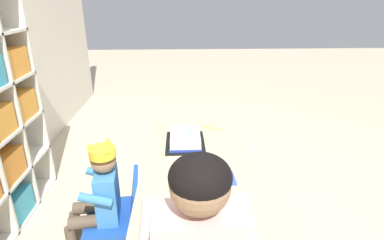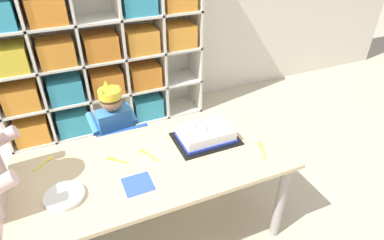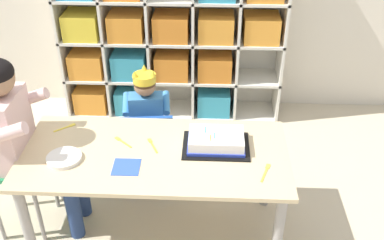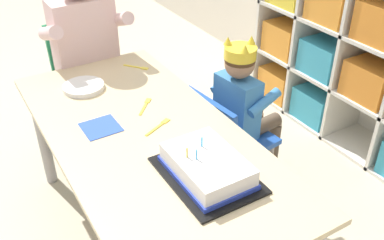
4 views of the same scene
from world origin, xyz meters
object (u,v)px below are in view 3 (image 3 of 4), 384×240
at_px(classroom_chair_blue, 148,138).
at_px(fork_near_child_seat, 152,145).
at_px(paper_plate_stack, 64,158).
at_px(fork_scattered_mid_table, 122,141).
at_px(birthday_cake_on_tray, 216,141).
at_px(adult_helper_seated, 21,130).
at_px(child_with_crown, 147,110).
at_px(classroom_chair_adult_side, 8,161).
at_px(fork_near_cake_tray, 66,127).
at_px(fork_beside_plate_stack, 266,172).
at_px(activity_table, 155,165).

xyz_separation_m(classroom_chair_blue, fork_near_child_seat, (0.09, -0.38, 0.23)).
height_order(paper_plate_stack, fork_scattered_mid_table, paper_plate_stack).
distance_m(birthday_cake_on_tray, fork_scattered_mid_table, 0.51).
bearing_deg(paper_plate_stack, adult_helper_seated, 153.85).
distance_m(child_with_crown, fork_near_child_seat, 0.50).
bearing_deg(classroom_chair_adult_side, adult_helper_seated, -90.00).
relative_size(classroom_chair_adult_side, adult_helper_seated, 0.68).
distance_m(fork_near_child_seat, fork_near_cake_tray, 0.53).
distance_m(child_with_crown, birthday_cake_on_tray, 0.66).
bearing_deg(fork_beside_plate_stack, fork_scattered_mid_table, -87.05).
height_order(classroom_chair_blue, adult_helper_seated, adult_helper_seated).
bearing_deg(activity_table, child_with_crown, 102.00).
relative_size(fork_beside_plate_stack, fork_scattered_mid_table, 1.30).
xyz_separation_m(activity_table, paper_plate_stack, (-0.45, -0.08, 0.09)).
distance_m(activity_table, fork_scattered_mid_table, 0.22).
relative_size(classroom_chair_blue, paper_plate_stack, 3.20).
bearing_deg(classroom_chair_blue, activity_table, 96.97).
relative_size(classroom_chair_blue, classroom_chair_adult_side, 0.79).
relative_size(classroom_chair_blue, birthday_cake_on_tray, 1.62).
bearing_deg(child_with_crown, classroom_chair_adult_side, 29.42).
height_order(activity_table, child_with_crown, child_with_crown).
xyz_separation_m(classroom_chair_adult_side, birthday_cake_on_tray, (1.14, 0.03, 0.15)).
height_order(adult_helper_seated, paper_plate_stack, adult_helper_seated).
bearing_deg(fork_near_cake_tray, classroom_chair_adult_side, -9.34).
height_order(activity_table, classroom_chair_blue, activity_table).
height_order(classroom_chair_adult_side, fork_beside_plate_stack, classroom_chair_adult_side).
xyz_separation_m(paper_plate_stack, fork_scattered_mid_table, (0.27, 0.17, -0.01)).
bearing_deg(birthday_cake_on_tray, classroom_chair_adult_side, -178.67).
bearing_deg(activity_table, fork_near_child_seat, 106.24).
bearing_deg(classroom_chair_adult_side, paper_plate_stack, -109.37).
bearing_deg(birthday_cake_on_tray, adult_helper_seated, -178.61).
bearing_deg(fork_near_cake_tray, fork_scattered_mid_table, 120.88).
height_order(fork_near_cake_tray, fork_scattered_mid_table, same).
bearing_deg(adult_helper_seated, birthday_cake_on_tray, -89.40).
xyz_separation_m(classroom_chair_adult_side, fork_beside_plate_stack, (1.39, -0.17, 0.12)).
bearing_deg(fork_scattered_mid_table, fork_near_cake_tray, -157.99).
height_order(fork_near_child_seat, fork_near_cake_tray, same).
bearing_deg(paper_plate_stack, birthday_cake_on_tray, 10.97).
height_order(fork_near_child_seat, fork_beside_plate_stack, same).
height_order(classroom_chair_adult_side, birthday_cake_on_tray, classroom_chair_adult_side).
height_order(classroom_chair_adult_side, fork_near_cake_tray, classroom_chair_adult_side).
bearing_deg(classroom_chair_blue, fork_beside_plate_stack, 132.73).
bearing_deg(classroom_chair_blue, fork_scattered_mid_table, 71.36).
bearing_deg(classroom_chair_blue, classroom_chair_adult_side, 23.39).
relative_size(adult_helper_seated, fork_scattered_mid_table, 9.82).
xyz_separation_m(classroom_chair_adult_side, adult_helper_seated, (0.11, 0.00, 0.21)).
distance_m(classroom_chair_blue, adult_helper_seated, 0.80).
distance_m(paper_plate_stack, fork_near_child_seat, 0.46).
bearing_deg(paper_plate_stack, fork_near_child_seat, 18.90).
height_order(birthday_cake_on_tray, fork_beside_plate_stack, birthday_cake_on_tray).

